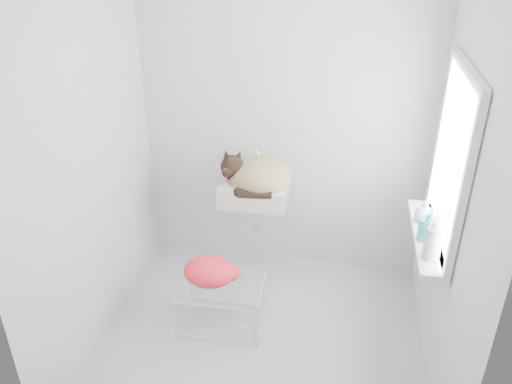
% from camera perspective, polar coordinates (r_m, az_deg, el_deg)
% --- Properties ---
extents(floor, '(2.20, 2.00, 0.02)m').
position_cam_1_polar(floor, '(3.74, 0.52, -15.80)').
color(floor, '#A5AAAF').
rests_on(floor, ground).
extents(back_wall, '(2.20, 0.02, 2.50)m').
position_cam_1_polar(back_wall, '(3.93, 3.16, 7.99)').
color(back_wall, silver).
rests_on(back_wall, ground).
extents(right_wall, '(0.02, 2.00, 2.50)m').
position_cam_1_polar(right_wall, '(3.05, 21.44, -0.11)').
color(right_wall, silver).
rests_on(right_wall, ground).
extents(left_wall, '(0.02, 2.00, 2.50)m').
position_cam_1_polar(left_wall, '(3.36, -18.20, 3.07)').
color(left_wall, silver).
rests_on(left_wall, ground).
extents(window_glass, '(0.01, 0.80, 1.00)m').
position_cam_1_polar(window_glass, '(3.18, 20.95, 3.16)').
color(window_glass, white).
rests_on(window_glass, right_wall).
extents(window_frame, '(0.04, 0.90, 1.10)m').
position_cam_1_polar(window_frame, '(3.18, 20.69, 3.19)').
color(window_frame, white).
rests_on(window_frame, right_wall).
extents(windowsill, '(0.16, 0.88, 0.04)m').
position_cam_1_polar(windowsill, '(3.40, 18.25, -4.69)').
color(windowsill, white).
rests_on(windowsill, right_wall).
extents(sink, '(0.50, 0.43, 0.20)m').
position_cam_1_polar(sink, '(3.87, -0.08, 1.30)').
color(sink, white).
rests_on(sink, back_wall).
extents(faucet, '(0.18, 0.13, 0.18)m').
position_cam_1_polar(faucet, '(3.97, 0.39, 4.25)').
color(faucet, silver).
rests_on(faucet, sink).
extents(cat, '(0.55, 0.48, 0.32)m').
position_cam_1_polar(cat, '(3.84, 0.02, 1.73)').
color(cat, tan).
rests_on(cat, sink).
extents(wire_rack, '(0.57, 0.41, 0.34)m').
position_cam_1_polar(wire_rack, '(3.75, -3.80, -12.58)').
color(wire_rack, silver).
rests_on(wire_rack, floor).
extents(towel, '(0.41, 0.32, 0.15)m').
position_cam_1_polar(towel, '(3.67, -5.15, -9.34)').
color(towel, red).
rests_on(towel, wire_rack).
extents(bottle_a, '(0.11, 0.11, 0.23)m').
position_cam_1_polar(bottle_a, '(3.17, 18.60, -6.88)').
color(bottle_a, white).
rests_on(bottle_a, windowsill).
extents(bottle_b, '(0.13, 0.13, 0.21)m').
position_cam_1_polar(bottle_b, '(3.33, 18.26, -5.08)').
color(bottle_b, teal).
rests_on(bottle_b, windowsill).
extents(bottle_c, '(0.15, 0.15, 0.15)m').
position_cam_1_polar(bottle_c, '(3.52, 17.89, -3.10)').
color(bottle_c, silver).
rests_on(bottle_c, windowsill).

